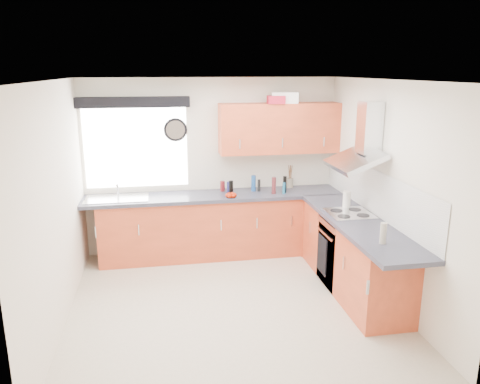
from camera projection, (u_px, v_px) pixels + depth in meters
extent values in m
plane|color=beige|center=(231.00, 304.00, 5.35)|extent=(3.60, 3.60, 0.00)
cube|color=white|center=(230.00, 80.00, 4.71)|extent=(3.60, 3.60, 0.02)
cube|color=silver|center=(212.00, 166.00, 6.75)|extent=(3.60, 0.02, 2.50)
cube|color=silver|center=(270.00, 267.00, 3.32)|extent=(3.60, 0.02, 2.50)
cube|color=silver|center=(55.00, 208.00, 4.73)|extent=(0.02, 3.60, 2.50)
cube|color=silver|center=(386.00, 192.00, 5.33)|extent=(0.02, 3.60, 2.50)
cube|color=white|center=(136.00, 148.00, 6.48)|extent=(1.40, 0.02, 1.10)
cube|color=black|center=(133.00, 102.00, 6.24)|extent=(1.50, 0.18, 0.14)
cube|color=white|center=(374.00, 191.00, 5.63)|extent=(0.01, 3.00, 0.54)
cube|color=#B04223|center=(208.00, 227.00, 6.66)|extent=(3.00, 0.58, 0.86)
cube|color=#B04223|center=(315.00, 221.00, 6.92)|extent=(0.60, 0.60, 0.86)
cube|color=#B04223|center=(353.00, 256.00, 5.64)|extent=(0.58, 2.10, 0.86)
cube|color=#2D2E3A|center=(214.00, 196.00, 6.55)|extent=(3.60, 0.62, 0.05)
cube|color=#2D2E3A|center=(360.00, 224.00, 5.37)|extent=(0.62, 2.42, 0.05)
cube|color=black|center=(347.00, 251.00, 5.78)|extent=(0.56, 0.58, 0.85)
cube|color=silver|center=(349.00, 213.00, 5.65)|extent=(0.52, 0.52, 0.01)
cube|color=#B04223|center=(279.00, 128.00, 6.60)|extent=(1.70, 0.35, 0.70)
cube|color=white|center=(144.00, 233.00, 6.53)|extent=(0.54, 0.52, 0.78)
cylinder|color=black|center=(175.00, 130.00, 6.51)|extent=(0.33, 0.04, 0.33)
cube|color=white|center=(284.00, 98.00, 6.47)|extent=(0.40, 0.32, 0.15)
cube|color=#B3172C|center=(276.00, 100.00, 6.38)|extent=(0.25, 0.21, 0.11)
cylinder|color=gray|center=(290.00, 183.00, 6.91)|extent=(0.11, 0.11, 0.14)
cylinder|color=white|center=(347.00, 200.00, 5.88)|extent=(0.12, 0.12, 0.21)
cylinder|color=#1B5D82|center=(284.00, 188.00, 6.55)|extent=(0.04, 0.04, 0.16)
cylinder|color=black|center=(285.00, 184.00, 6.61)|extent=(0.05, 0.05, 0.23)
cylinder|color=black|center=(231.00, 188.00, 6.47)|extent=(0.06, 0.06, 0.21)
cylinder|color=navy|center=(253.00, 183.00, 6.70)|extent=(0.07, 0.07, 0.23)
cylinder|color=maroon|center=(223.00, 186.00, 6.70)|extent=(0.07, 0.07, 0.14)
cylinder|color=#5A2024|center=(274.00, 186.00, 6.55)|extent=(0.06, 0.06, 0.24)
cylinder|color=navy|center=(229.00, 188.00, 6.59)|extent=(0.08, 0.08, 0.16)
cylinder|color=black|center=(259.00, 185.00, 6.69)|extent=(0.04, 0.04, 0.17)
cylinder|color=#AAA391|center=(383.00, 233.00, 4.68)|extent=(0.07, 0.07, 0.22)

